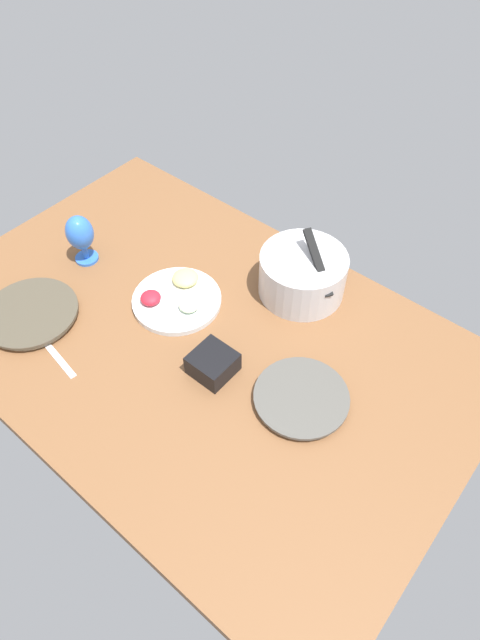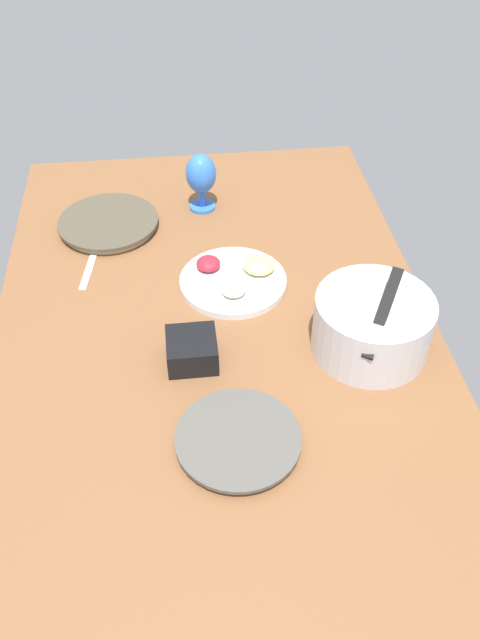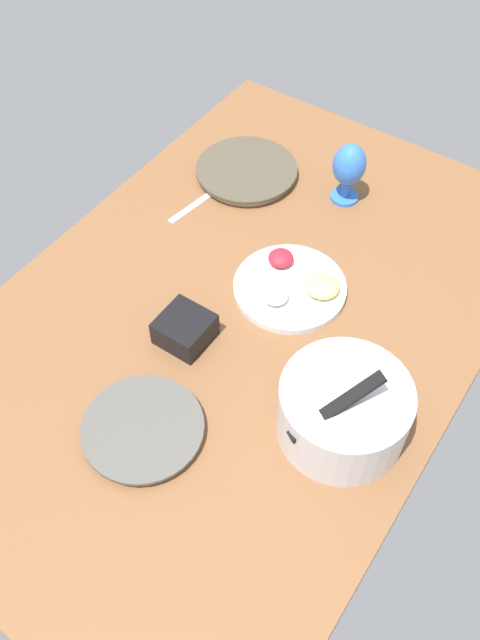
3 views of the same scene
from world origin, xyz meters
The scene contains 8 objects.
ground_plane centered at (0.00, 0.00, -2.00)cm, with size 160.00×104.00×4.00cm, color brown.
dinner_plate_left centered at (-41.37, -26.05, 1.39)cm, with size 27.83×27.83×2.67cm.
dinner_plate_right centered at (36.77, 1.37, 1.26)cm, with size 25.01×25.01×2.41cm.
mixing_bowl centered at (13.35, 33.86, 7.45)cm, with size 26.39×26.16×20.15cm.
fruit_platter centered at (-12.87, 6.14, 1.49)cm, with size 26.93×26.93×4.89cm.
hurricane_glass_blue centered at (-48.48, 0.71, 10.42)cm, with size 8.64×8.64×17.04cm.
square_bowl_black centered at (12.74, -6.11, 3.60)cm, with size 11.02×11.02×6.46cm.
fork_by_left_plate centered at (-23.61, -30.63, 0.30)cm, with size 18.00×1.80×0.60cm, color silver.
Camera 1 is at (73.36, -67.29, 121.28)cm, focal length 30.41 mm.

